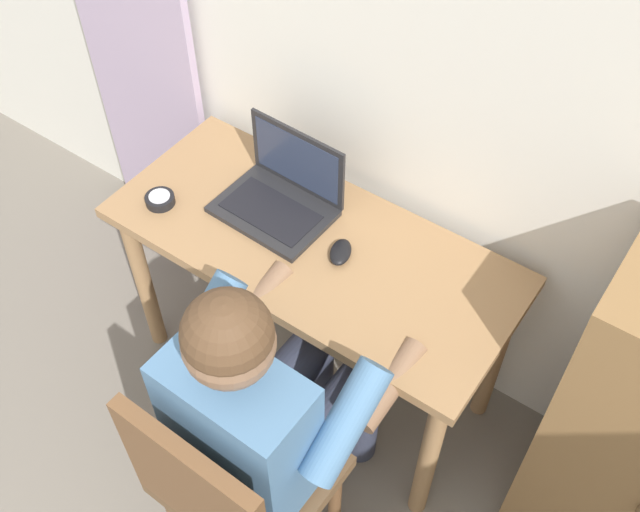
% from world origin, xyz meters
% --- Properties ---
extents(wall_back, '(4.80, 0.05, 2.50)m').
position_xyz_m(wall_back, '(0.00, 2.20, 1.25)').
color(wall_back, silver).
rests_on(wall_back, ground_plane).
extents(desk, '(1.24, 0.54, 0.71)m').
position_xyz_m(desk, '(-0.23, 1.86, 0.60)').
color(desk, '#9E754C').
rests_on(desk, ground_plane).
extents(chair, '(0.43, 0.41, 0.87)m').
position_xyz_m(chair, '(-0.03, 1.21, 0.49)').
color(chair, brown).
rests_on(chair, ground_plane).
extents(person_seated, '(0.54, 0.59, 1.19)m').
position_xyz_m(person_seated, '(-0.02, 1.40, 0.67)').
color(person_seated, '#33384C').
rests_on(person_seated, ground_plane).
extents(laptop, '(0.35, 0.26, 0.24)m').
position_xyz_m(laptop, '(-0.39, 1.93, 0.76)').
color(laptop, '#232326').
rests_on(laptop, desk).
extents(computer_mouse, '(0.09, 0.11, 0.03)m').
position_xyz_m(computer_mouse, '(-0.13, 1.86, 0.73)').
color(computer_mouse, black).
rests_on(computer_mouse, desk).
extents(desk_clock, '(0.09, 0.09, 0.03)m').
position_xyz_m(desk_clock, '(-0.70, 1.72, 0.73)').
color(desk_clock, black).
rests_on(desk_clock, desk).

